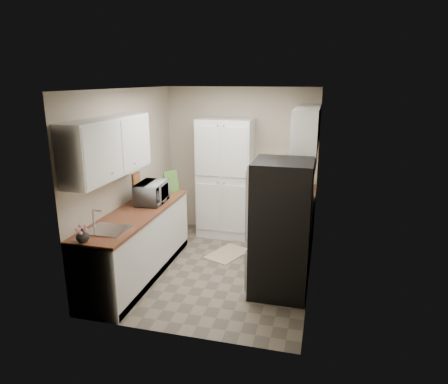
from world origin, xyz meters
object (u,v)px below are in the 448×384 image
object	(u,v)px
pantry_cabinet	(225,179)
toaster_oven	(293,182)
electric_range	(289,234)
microwave	(152,193)
wine_bottle	(164,185)
refrigerator	(281,229)

from	to	relation	value
pantry_cabinet	toaster_oven	xyz separation A→B (m)	(1.14, -0.03, 0.03)
electric_range	toaster_oven	size ratio (longest dim) A/B	3.06
microwave	electric_range	bearing A→B (deg)	-81.73
electric_range	microwave	xyz separation A→B (m)	(-1.91, -0.41, 0.59)
pantry_cabinet	wine_bottle	world-z (taller)	pantry_cabinet
microwave	pantry_cabinet	bearing A→B (deg)	-32.81
pantry_cabinet	electric_range	world-z (taller)	pantry_cabinet
electric_range	microwave	distance (m)	2.04
electric_range	microwave	world-z (taller)	microwave
pantry_cabinet	refrigerator	distance (m)	2.07
microwave	wine_bottle	size ratio (longest dim) A/B	2.00
microwave	toaster_oven	distance (m)	2.29
electric_range	refrigerator	size ratio (longest dim) A/B	0.66
wine_bottle	electric_range	bearing A→B (deg)	-2.72
refrigerator	toaster_oven	distance (m)	1.70
electric_range	toaster_oven	bearing A→B (deg)	92.45
electric_range	microwave	bearing A→B (deg)	-167.93
wine_bottle	microwave	bearing A→B (deg)	-86.82
electric_range	wine_bottle	bearing A→B (deg)	177.28
microwave	wine_bottle	distance (m)	0.50
microwave	toaster_oven	bearing A→B (deg)	-58.99
microwave	toaster_oven	xyz separation A→B (m)	(1.88, 1.30, -0.04)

